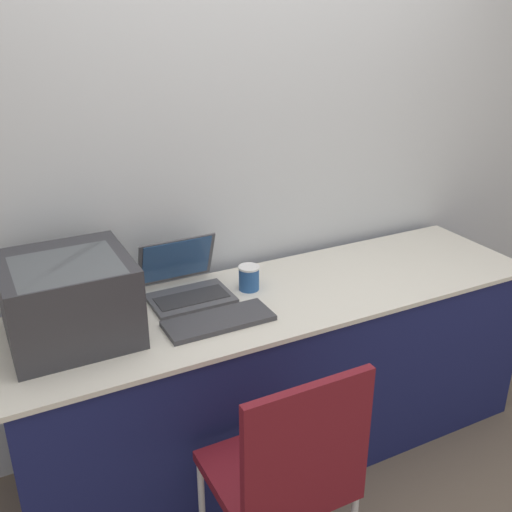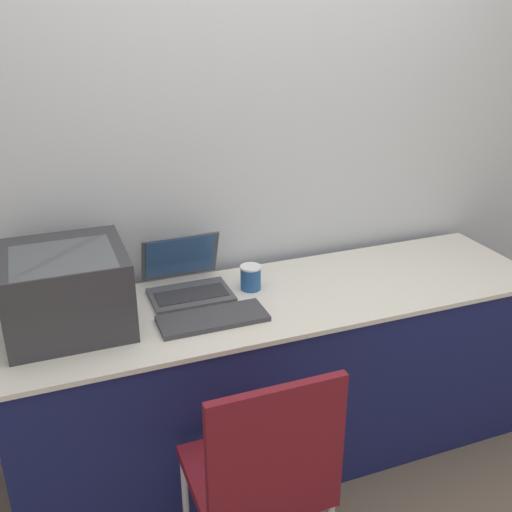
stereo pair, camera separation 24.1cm
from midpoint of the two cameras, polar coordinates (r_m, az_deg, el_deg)
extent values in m
plane|color=#6B5B4C|center=(2.75, 3.02, -21.32)|extent=(14.00, 14.00, 0.00)
cube|color=silver|center=(2.67, -4.16, 9.57)|extent=(8.00, 0.05, 2.60)
cube|color=#191E51|center=(2.71, -0.18, -11.34)|extent=(2.27, 0.63, 0.78)
cube|color=silver|center=(2.51, -0.19, -3.84)|extent=(2.29, 0.65, 0.02)
cube|color=#333338|center=(2.27, -20.34, -3.94)|extent=(0.44, 0.43, 0.30)
cube|color=#51565B|center=(2.18, -20.63, -1.52)|extent=(0.35, 0.33, 0.05)
cube|color=#4C4C51|center=(2.47, -9.02, -4.10)|extent=(0.33, 0.22, 0.02)
cube|color=#2D2D30|center=(2.46, -8.95, -3.99)|extent=(0.29, 0.12, 0.00)
cube|color=#4C4C51|center=(2.56, -10.31, -0.42)|extent=(0.33, 0.09, 0.21)
cube|color=#2D5184|center=(2.55, -10.26, -0.42)|extent=(0.30, 0.08, 0.19)
cube|color=#3D3D42|center=(2.29, -6.59, -6.22)|extent=(0.42, 0.17, 0.02)
cylinder|color=#285699|center=(2.52, -3.41, -2.24)|extent=(0.09, 0.09, 0.10)
cylinder|color=white|center=(2.50, -3.44, -1.15)|extent=(0.09, 0.09, 0.01)
cube|color=maroon|center=(2.14, -1.60, -20.12)|extent=(0.43, 0.41, 0.04)
cube|color=maroon|center=(1.84, 1.04, -18.16)|extent=(0.43, 0.03, 0.46)
cylinder|color=silver|center=(2.38, -8.31, -22.88)|extent=(0.02, 0.02, 0.45)
cylinder|color=silver|center=(2.49, 0.80, -20.08)|extent=(0.02, 0.02, 0.45)
camera|label=1|loc=(0.12, -92.86, -1.24)|focal=42.00mm
camera|label=2|loc=(0.12, 87.14, 1.24)|focal=42.00mm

